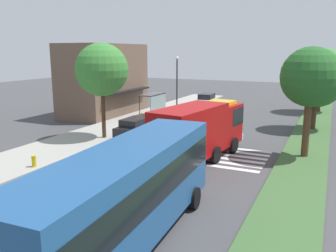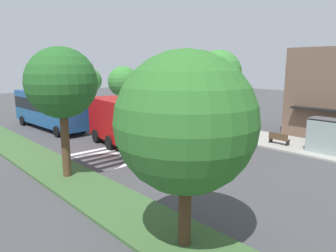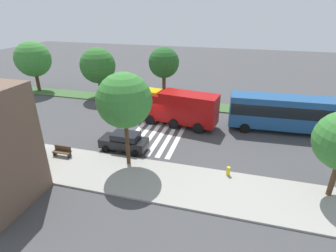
% 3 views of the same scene
% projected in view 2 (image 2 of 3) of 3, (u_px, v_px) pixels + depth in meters
% --- Properties ---
extents(ground_plane, '(120.00, 120.00, 0.00)m').
position_uv_depth(ground_plane, '(162.00, 150.00, 23.64)').
color(ground_plane, '#424244').
extents(sidewalk, '(60.00, 4.97, 0.14)m').
position_uv_depth(sidewalk, '(232.00, 133.00, 29.50)').
color(sidewalk, '#9E9B93').
rests_on(sidewalk, ground_plane).
extents(median_strip, '(60.00, 3.00, 0.14)m').
position_uv_depth(median_strip, '(62.00, 174.00, 18.41)').
color(median_strip, '#3D6033').
rests_on(median_strip, ground_plane).
extents(crosswalk, '(4.95, 11.43, 0.01)m').
position_uv_depth(crosswalk, '(152.00, 147.00, 24.51)').
color(crosswalk, silver).
rests_on(crosswalk, ground_plane).
extents(fire_truck, '(9.07, 3.72, 3.68)m').
position_uv_depth(fire_truck, '(125.00, 122.00, 23.87)').
color(fire_truck, '#A50C0C').
rests_on(fire_truck, ground_plane).
extents(parked_car_west, '(4.66, 2.20, 1.73)m').
position_uv_depth(parked_car_west, '(56.00, 100.00, 49.29)').
color(parked_car_west, silver).
rests_on(parked_car_west, ground_plane).
extents(parked_car_mid, '(4.26, 2.03, 1.69)m').
position_uv_depth(parked_car_mid, '(213.00, 131.00, 26.41)').
color(parked_car_mid, black).
rests_on(parked_car_mid, ground_plane).
extents(transit_bus, '(11.33, 3.27, 3.70)m').
position_uv_depth(transit_bus, '(50.00, 107.00, 31.15)').
color(transit_bus, navy).
rests_on(transit_bus, ground_plane).
extents(bus_stop_shelter, '(3.50, 1.40, 2.46)m').
position_uv_depth(bus_stop_shelter, '(334.00, 130.00, 21.72)').
color(bus_stop_shelter, '#4C4C51').
rests_on(bus_stop_shelter, sidewalk).
extents(bench_near_shelter, '(1.60, 0.50, 0.90)m').
position_uv_depth(bench_near_shelter, '(279.00, 139.00, 24.86)').
color(bench_near_shelter, '#4C3823').
rests_on(bench_near_shelter, sidewalk).
extents(sidewalk_tree_far_west, '(3.60, 3.60, 5.78)m').
position_uv_depth(sidewalk_tree_far_west, '(89.00, 81.00, 45.11)').
color(sidewalk_tree_far_west, '#513823').
rests_on(sidewalk_tree_far_west, sidewalk).
extents(sidewalk_tree_west, '(3.81, 3.81, 6.06)m').
position_uv_depth(sidewalk_tree_west, '(123.00, 82.00, 38.87)').
color(sidewalk_tree_west, '#513823').
rests_on(sidewalk_tree_west, sidewalk).
extents(sidewalk_tree_center, '(4.17, 4.17, 7.55)m').
position_uv_depth(sidewalk_tree_center, '(218.00, 74.00, 27.92)').
color(sidewalk_tree_center, '#47301E').
rests_on(sidewalk_tree_center, sidewalk).
extents(median_tree_far_west, '(3.86, 3.86, 7.20)m').
position_uv_depth(median_tree_far_west, '(62.00, 84.00, 16.86)').
color(median_tree_far_west, '#513823').
rests_on(median_tree_far_west, median_strip).
extents(median_tree_west, '(4.77, 4.77, 6.75)m').
position_uv_depth(median_tree_west, '(186.00, 123.00, 10.28)').
color(median_tree_west, '#47301E').
rests_on(median_tree_west, median_strip).
extents(fire_hydrant, '(0.28, 0.28, 0.70)m').
position_uv_depth(fire_hydrant, '(156.00, 119.00, 34.33)').
color(fire_hydrant, gold).
rests_on(fire_hydrant, sidewalk).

